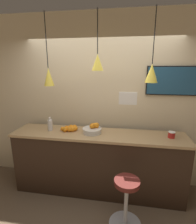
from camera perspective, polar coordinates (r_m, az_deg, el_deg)
name	(u,v)px	position (r m, az deg, el deg)	size (l,w,h in m)	color
ground_plane	(92,215)	(2.90, -2.03, -30.54)	(14.00, 14.00, 0.00)	brown
back_wall	(102,102)	(3.03, 1.22, 3.14)	(8.00, 0.06, 2.90)	beige
service_counter	(98,162)	(3.01, 0.00, -16.14)	(2.74, 0.58, 1.03)	black
bar_stool	(126,198)	(2.52, 9.20, -26.11)	(0.43, 0.43, 0.69)	#B7B7BC
fruit_bowl	(92,129)	(2.78, -1.82, -5.70)	(0.30, 0.30, 0.16)	beige
orange_pile	(70,129)	(2.90, -9.13, -5.35)	(0.28, 0.20, 0.09)	orange
juice_bottle	(50,125)	(2.98, -15.36, -4.08)	(0.08, 0.08, 0.22)	silver
spread_jar	(172,135)	(2.82, 22.88, -6.86)	(0.10, 0.10, 0.09)	red
pendant_lamp_left	(49,76)	(2.77, -15.80, 11.11)	(0.15, 0.15, 1.03)	black
pendant_lamp_middle	(98,62)	(2.54, -0.14, 16.00)	(0.17, 0.17, 0.80)	black
pendant_lamp_right	(152,73)	(2.53, 17.10, 12.12)	(0.17, 0.17, 0.96)	black
mounted_tv	(173,81)	(2.98, 23.17, 9.35)	(0.79, 0.04, 0.45)	black
hanging_menu_board	(128,98)	(2.37, 9.73, 4.40)	(0.24, 0.01, 0.17)	white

